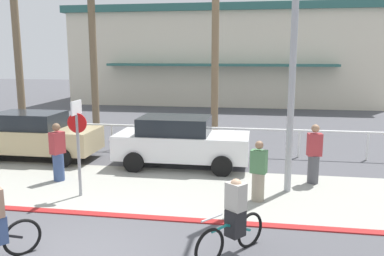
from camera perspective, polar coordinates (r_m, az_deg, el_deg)
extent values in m
plane|color=#4C4C51|center=(17.04, -1.87, -2.25)|extent=(80.00, 80.00, 0.00)
cube|color=#9E9E93|center=(11.61, -7.46, -8.39)|extent=(44.00, 4.00, 0.02)
cube|color=maroon|center=(9.84, -10.87, -12.00)|extent=(44.00, 0.24, 0.03)
cube|color=beige|center=(32.70, 4.68, 9.67)|extent=(22.47, 8.54, 6.66)
cube|color=#2D605B|center=(32.85, 4.78, 15.93)|extent=(23.07, 9.14, 0.50)
cube|color=#2D605B|center=(27.95, 3.86, 8.89)|extent=(15.73, 1.20, 0.16)
cylinder|color=white|center=(15.41, -2.97, 0.18)|extent=(19.05, 0.08, 0.08)
cylinder|color=white|center=(18.37, -25.29, -0.74)|extent=(0.08, 0.08, 1.00)
cylinder|color=white|center=(17.14, -18.71, -1.02)|extent=(0.08, 0.08, 1.00)
cylinder|color=white|center=(16.17, -11.23, -1.33)|extent=(0.08, 0.08, 1.00)
cylinder|color=white|center=(15.50, -2.95, -1.64)|extent=(0.08, 0.08, 1.00)
cylinder|color=white|center=(15.19, 5.87, -1.94)|extent=(0.08, 0.08, 1.00)
cylinder|color=white|center=(15.24, 14.84, -2.19)|extent=(0.08, 0.08, 1.00)
cylinder|color=white|center=(15.66, 23.55, -2.39)|extent=(0.08, 0.08, 1.00)
cylinder|color=gray|center=(11.00, -15.70, -3.84)|extent=(0.08, 0.08, 2.20)
cube|color=white|center=(10.77, -16.04, 2.78)|extent=(0.04, 0.56, 0.36)
cylinder|color=red|center=(10.82, -15.93, 0.68)|extent=(0.52, 0.03, 0.52)
cylinder|color=#9EA0A5|center=(10.94, 14.12, 10.19)|extent=(0.18, 0.18, 7.50)
cylinder|color=#756047|center=(21.76, -23.57, 12.10)|extent=(0.36, 0.36, 9.39)
cylinder|color=#756047|center=(21.06, -13.75, 9.49)|extent=(0.36, 0.36, 7.01)
cylinder|color=#846B4C|center=(20.04, 3.32, 13.01)|extent=(0.36, 0.36, 9.30)
cube|color=tan|center=(15.50, -21.09, -1.47)|extent=(4.40, 1.80, 0.80)
cube|color=#1E2328|center=(15.51, -22.05, 1.03)|extent=(2.29, 1.58, 0.56)
cylinder|color=black|center=(15.73, -14.90, -2.44)|extent=(0.66, 0.22, 0.66)
cylinder|color=black|center=(14.15, -17.87, -4.02)|extent=(0.66, 0.22, 0.66)
cylinder|color=black|center=(17.06, -23.57, -1.98)|extent=(0.66, 0.22, 0.66)
cube|color=white|center=(13.47, -1.37, -2.47)|extent=(4.40, 1.80, 0.80)
cube|color=#1E2328|center=(13.39, -2.44, 0.40)|extent=(2.29, 1.58, 0.56)
cylinder|color=black|center=(14.26, 4.89, -3.44)|extent=(0.66, 0.22, 0.66)
cylinder|color=black|center=(12.52, 4.24, -5.39)|extent=(0.66, 0.22, 0.66)
cylinder|color=black|center=(14.73, -6.11, -3.01)|extent=(0.66, 0.22, 0.66)
cylinder|color=black|center=(13.06, -8.21, -4.81)|extent=(0.66, 0.22, 0.66)
torus|color=black|center=(7.52, 2.50, -16.53)|extent=(0.50, 0.60, 0.72)
torus|color=black|center=(8.25, 8.18, -14.09)|extent=(0.50, 0.60, 0.72)
cylinder|color=#197F7A|center=(7.95, 6.59, -13.82)|extent=(0.47, 0.57, 0.35)
cylinder|color=#197F7A|center=(7.54, 3.87, -14.00)|extent=(0.28, 0.33, 0.07)
cylinder|color=#197F7A|center=(7.86, 6.13, -13.56)|extent=(0.05, 0.05, 0.44)
cylinder|color=silver|center=(7.32, 2.82, -12.57)|extent=(0.34, 0.41, 0.04)
cube|color=#232326|center=(7.83, 6.14, -13.16)|extent=(0.42, 0.42, 0.52)
cube|color=#B7B2A8|center=(7.64, 6.21, -9.58)|extent=(0.43, 0.42, 0.52)
sphere|color=#D6A884|center=(7.57, 6.25, -7.94)|extent=(0.22, 0.22, 0.22)
torus|color=black|center=(8.50, -22.85, -14.06)|extent=(0.51, 0.59, 0.72)
cylinder|color=black|center=(8.36, -25.17, -13.53)|extent=(0.49, 0.56, 0.35)
cylinder|color=gray|center=(10.56, 9.30, -8.24)|extent=(0.39, 0.39, 0.76)
cube|color=#4C7F51|center=(10.37, 9.41, -4.70)|extent=(0.46, 0.36, 0.59)
sphere|color=#9E7556|center=(10.27, 9.49, -2.39)|extent=(0.21, 0.21, 0.21)
cylinder|color=#384C7A|center=(12.67, -18.32, -5.30)|extent=(0.42, 0.42, 0.84)
cube|color=#A33338|center=(12.49, -18.51, -2.00)|extent=(0.40, 0.47, 0.65)
sphere|color=brown|center=(12.40, -18.64, 0.12)|extent=(0.23, 0.23, 0.23)
cylinder|color=#4C4C51|center=(12.31, 16.75, -5.65)|extent=(0.36, 0.36, 0.85)
cube|color=#A33338|center=(12.13, 16.93, -2.25)|extent=(0.43, 0.31, 0.65)
sphere|color=#9E7556|center=(12.04, 17.05, -0.06)|extent=(0.23, 0.23, 0.23)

